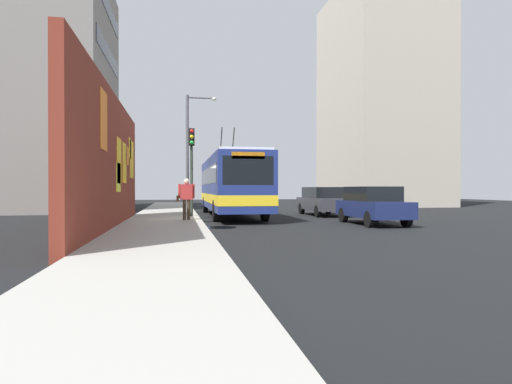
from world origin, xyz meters
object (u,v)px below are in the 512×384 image
traffic_light (192,157)px  street_lamp (191,145)px  city_bus (231,183)px  parked_car_navy (373,204)px  parked_car_dark_gray (323,200)px  pedestrian_at_curb (186,195)px

traffic_light → street_lamp: 5.02m
street_lamp → city_bus: bearing=-145.7°
city_bus → parked_car_navy: size_ratio=2.96×
parked_car_dark_gray → pedestrian_at_curb: (-4.35, 7.66, 0.36)m
pedestrian_at_curb → traffic_light: (2.59, -0.31, 1.85)m
parked_car_dark_gray → street_lamp: bearing=66.5°
city_bus → parked_car_navy: bearing=-141.0°
street_lamp → traffic_light: bearing=178.9°
city_bus → street_lamp: bearing=34.3°
parked_car_dark_gray → city_bus: bearing=88.5°
parked_car_navy → street_lamp: bearing=37.5°
street_lamp → parked_car_dark_gray: bearing=-113.5°
parked_car_dark_gray → pedestrian_at_curb: size_ratio=2.63×
pedestrian_at_curb → parked_car_dark_gray: bearing=-60.4°
traffic_light → street_lamp: bearing=-1.1°
parked_car_navy → traffic_light: (4.53, 7.35, 2.21)m
city_bus → street_lamp: (3.01, 2.05, 2.35)m
traffic_light → city_bus: bearing=-48.7°
parked_car_dark_gray → traffic_light: size_ratio=1.08×
parked_car_dark_gray → parked_car_navy: bearing=180.0°
city_bus → parked_car_dark_gray: bearing=-91.5°
parked_car_navy → parked_car_dark_gray: 6.28m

